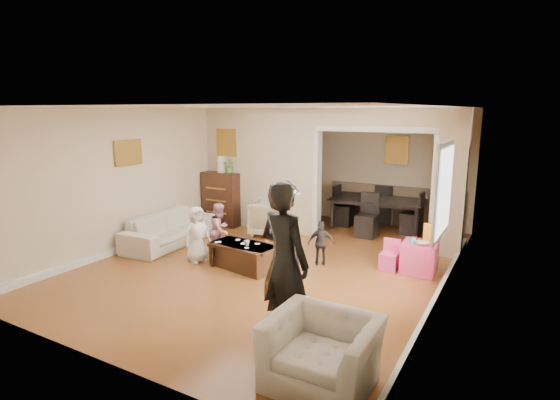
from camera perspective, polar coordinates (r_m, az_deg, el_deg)
The scene contains 27 objects.
floor at distance 7.62m, azimuth -0.75°, elevation -8.02°, with size 7.00×7.00×0.00m, color #995527.
partition_left at distance 9.51m, azimuth -2.49°, elevation 3.98°, with size 2.75×0.18×2.60m, color beige.
partition_right at distance 8.18m, azimuth 21.08°, elevation 1.97°, with size 0.55×0.18×2.60m, color beige.
partition_header at distance 8.39m, azimuth 12.20°, elevation 10.43°, with size 2.22×0.18×0.35m, color beige.
window_pane at distance 5.96m, azimuth 20.48°, elevation 1.12°, with size 0.03×0.95×1.10m, color white.
framed_art_partition at distance 9.84m, azimuth -6.95°, elevation 7.37°, with size 0.45×0.03×0.55m, color brown.
framed_art_sofa_wall at distance 8.48m, azimuth -19.05°, elevation 5.83°, with size 0.03×0.55×0.40m, color brown.
framed_art_alcove at distance 10.00m, azimuth 14.85°, elevation 6.28°, with size 0.45×0.03×0.55m, color brown.
sofa at distance 8.80m, azimuth -13.96°, elevation -3.63°, with size 2.05×0.80×0.60m, color beige.
armchair_back at distance 9.14m, azimuth -1.23°, elevation -2.37°, with size 0.75×0.78×0.71m, color tan.
armchair_front at distance 4.39m, azimuth 5.44°, elevation -19.00°, with size 1.00×0.88×0.65m, color beige.
dresser at distance 10.01m, azimuth -7.41°, elevation 0.20°, with size 0.87×0.49×1.20m, color #34180F.
table_lamp at distance 9.89m, azimuth -7.53°, elevation 4.62°, with size 0.22×0.22×0.36m, color #F5E9C8.
potted_plant at distance 9.77m, azimuth -6.58°, elevation 4.44°, with size 0.29×0.25×0.32m, color #528038.
coffee_table at distance 7.32m, azimuth -4.71°, elevation -7.20°, with size 1.09×0.54×0.41m, color #352011.
coffee_cup at distance 7.15m, azimuth -4.30°, elevation -5.58°, with size 0.09×0.09×0.08m, color white.
play_table at distance 7.40m, azimuth 17.57°, elevation -7.14°, with size 0.52×0.52×0.50m, color #EA3D7D.
cereal_box at distance 7.36m, azimuth 18.84°, elevation -4.07°, with size 0.20×0.07×0.30m, color yellow.
cyan_cup at distance 7.28m, azimuth 16.86°, elevation -4.99°, with size 0.08×0.08×0.08m, color #25BBBB.
toy_block at distance 7.45m, azimuth 16.99°, elevation -4.75°, with size 0.08×0.06×0.05m, color red.
play_bowl at distance 7.19m, azimuth 17.90°, elevation -5.38°, with size 0.21×0.21×0.05m, color silver.
dining_table at distance 9.77m, azimuth 12.37°, elevation -1.80°, with size 1.94×1.08×0.68m, color black.
adult_person at distance 4.92m, azimuth 0.57°, elevation -7.94°, with size 0.67×0.44×1.83m, color black.
child_kneel_a at distance 7.62m, azimuth -10.70°, elevation -4.40°, with size 0.47×0.31×0.97m, color white.
child_kneel_b at distance 7.87m, azimuth -7.75°, elevation -3.84°, with size 0.47×0.36×0.96m, color #C77C8C.
child_toddler at distance 7.41m, azimuth 5.35°, elevation -5.56°, with size 0.45×0.19×0.76m, color black.
craft_papers at distance 7.30m, azimuth -5.36°, elevation -5.56°, with size 0.73×0.39×0.00m.
Camera 1 is at (3.61, -6.21, 2.56)m, focal length 28.25 mm.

